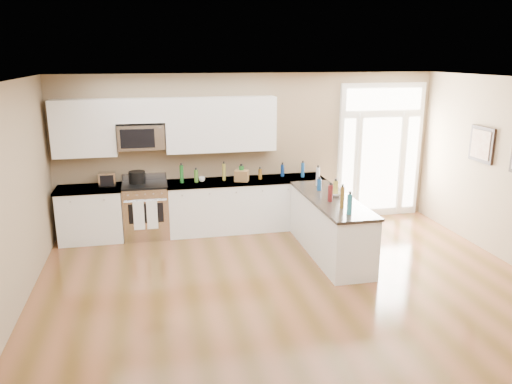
# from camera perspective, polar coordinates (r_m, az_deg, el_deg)

# --- Properties ---
(ground) EXTENTS (8.00, 8.00, 0.00)m
(ground) POSITION_cam_1_polar(r_m,az_deg,el_deg) (6.05, 7.33, -15.62)
(ground) COLOR #573B18
(room_shell) EXTENTS (8.00, 8.00, 8.00)m
(room_shell) POSITION_cam_1_polar(r_m,az_deg,el_deg) (5.38, 7.94, 0.19)
(room_shell) COLOR #8C7759
(room_shell) RESTS_ON ground
(back_cabinet_left) EXTENTS (1.10, 0.66, 0.94)m
(back_cabinet_left) POSITION_cam_1_polar(r_m,az_deg,el_deg) (9.03, -18.32, -2.59)
(back_cabinet_left) COLOR white
(back_cabinet_left) RESTS_ON ground
(back_cabinet_right) EXTENTS (2.85, 0.66, 0.94)m
(back_cabinet_right) POSITION_cam_1_polar(r_m,az_deg,el_deg) (9.12, -1.14, -1.62)
(back_cabinet_right) COLOR white
(back_cabinet_right) RESTS_ON ground
(peninsula_cabinet) EXTENTS (0.69, 2.32, 0.94)m
(peninsula_cabinet) POSITION_cam_1_polar(r_m,az_deg,el_deg) (8.07, 8.42, -4.10)
(peninsula_cabinet) COLOR white
(peninsula_cabinet) RESTS_ON ground
(upper_cabinet_left) EXTENTS (1.04, 0.33, 0.95)m
(upper_cabinet_left) POSITION_cam_1_polar(r_m,az_deg,el_deg) (8.85, -19.10, 6.90)
(upper_cabinet_left) COLOR white
(upper_cabinet_left) RESTS_ON room_shell
(upper_cabinet_right) EXTENTS (1.94, 0.33, 0.95)m
(upper_cabinet_right) POSITION_cam_1_polar(r_m,az_deg,el_deg) (8.87, -4.02, 7.72)
(upper_cabinet_right) COLOR white
(upper_cabinet_right) RESTS_ON room_shell
(upper_cabinet_short) EXTENTS (0.82, 0.33, 0.40)m
(upper_cabinet_short) POSITION_cam_1_polar(r_m,az_deg,el_deg) (8.75, -13.15, 9.07)
(upper_cabinet_short) COLOR white
(upper_cabinet_short) RESTS_ON room_shell
(microwave) EXTENTS (0.78, 0.41, 0.42)m
(microwave) POSITION_cam_1_polar(r_m,az_deg,el_deg) (8.77, -12.98, 6.19)
(microwave) COLOR silver
(microwave) RESTS_ON room_shell
(entry_door) EXTENTS (1.70, 0.10, 2.60)m
(entry_door) POSITION_cam_1_polar(r_m,az_deg,el_deg) (10.00, 13.98, 4.56)
(entry_door) COLOR white
(entry_door) RESTS_ON ground
(wall_art_near) EXTENTS (0.05, 0.58, 0.58)m
(wall_art_near) POSITION_cam_1_polar(r_m,az_deg,el_deg) (8.93, 24.39, 4.97)
(wall_art_near) COLOR black
(wall_art_near) RESTS_ON room_shell
(kitchen_range) EXTENTS (0.77, 0.69, 1.08)m
(kitchen_range) POSITION_cam_1_polar(r_m,az_deg,el_deg) (8.95, -12.44, -2.03)
(kitchen_range) COLOR silver
(kitchen_range) RESTS_ON ground
(stockpot) EXTENTS (0.36, 0.36, 0.22)m
(stockpot) POSITION_cam_1_polar(r_m,az_deg,el_deg) (8.91, -13.45, 1.70)
(stockpot) COLOR black
(stockpot) RESTS_ON kitchen_range
(toaster_oven) EXTENTS (0.28, 0.22, 0.24)m
(toaster_oven) POSITION_cam_1_polar(r_m,az_deg,el_deg) (8.88, -16.63, 1.42)
(toaster_oven) COLOR silver
(toaster_oven) RESTS_ON back_cabinet_left
(cardboard_box) EXTENTS (0.29, 0.25, 0.20)m
(cardboard_box) POSITION_cam_1_polar(r_m,az_deg,el_deg) (8.84, -1.66, 1.86)
(cardboard_box) COLOR brown
(cardboard_box) RESTS_ON back_cabinet_right
(bowl_left) EXTENTS (0.22, 0.22, 0.04)m
(bowl_left) POSITION_cam_1_polar(r_m,az_deg,el_deg) (8.90, -16.87, 0.78)
(bowl_left) COLOR white
(bowl_left) RESTS_ON back_cabinet_left
(bowl_peninsula) EXTENTS (0.22, 0.22, 0.06)m
(bowl_peninsula) POSITION_cam_1_polar(r_m,az_deg,el_deg) (8.00, 9.03, -0.27)
(bowl_peninsula) COLOR white
(bowl_peninsula) RESTS_ON peninsula_cabinet
(cup_counter) EXTENTS (0.11, 0.11, 0.09)m
(cup_counter) POSITION_cam_1_polar(r_m,az_deg,el_deg) (8.87, -6.21, 1.47)
(cup_counter) COLOR white
(cup_counter) RESTS_ON back_cabinet_right
(counter_bottles) EXTENTS (2.41, 2.46, 0.32)m
(counter_bottles) POSITION_cam_1_polar(r_m,az_deg,el_deg) (8.33, 3.01, 1.25)
(counter_bottles) COLOR #19591E
(counter_bottles) RESTS_ON back_cabinet_right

